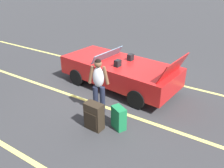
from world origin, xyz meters
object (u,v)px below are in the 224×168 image
Objects in this scene: suitcase_medium_bright at (119,118)px; traveler_person at (99,83)px; convertible_car at (115,70)px; suitcase_large_black at (94,116)px.

traveler_person is (0.88, -0.35, 0.62)m from suitcase_medium_bright.
traveler_person is at bearing 113.61° from convertible_car.
suitcase_medium_bright is (-1.43, 2.11, -0.28)m from convertible_car.
suitcase_large_black is 0.65m from suitcase_medium_bright.
suitcase_large_black is (-0.89, 2.46, -0.22)m from convertible_car.
suitcase_large_black is 0.45× the size of traveler_person.
traveler_person is (0.34, -0.71, 0.56)m from suitcase_large_black.
convertible_car is 2.56m from suitcase_medium_bright.
traveler_person is at bearing -150.75° from suitcase_large_black.
suitcase_medium_bright is at bearing -135.71° from traveler_person.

